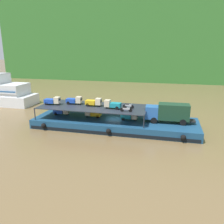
# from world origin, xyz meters

# --- Properties ---
(ground_plane) EXTENTS (400.00, 400.00, 0.00)m
(ground_plane) POSITION_xyz_m (0.00, 0.00, 0.00)
(ground_plane) COLOR brown
(hillside_far_bank) EXTENTS (125.32, 31.43, 37.50)m
(hillside_far_bank) POSITION_xyz_m (0.00, 68.79, 21.12)
(hillside_far_bank) COLOR #33702D
(hillside_far_bank) RESTS_ON ground
(cargo_barge) EXTENTS (27.49, 8.65, 1.50)m
(cargo_barge) POSITION_xyz_m (0.00, -0.03, 0.75)
(cargo_barge) COLOR navy
(cargo_barge) RESTS_ON ground
(covered_lorry) EXTENTS (7.90, 2.46, 3.10)m
(covered_lorry) POSITION_xyz_m (8.76, 0.20, 3.19)
(covered_lorry) COLOR #285BA3
(covered_lorry) RESTS_ON cargo_barge
(cargo_rack) EXTENTS (18.29, 7.23, 2.00)m
(cargo_rack) POSITION_xyz_m (-3.80, 0.00, 3.44)
(cargo_rack) COLOR #232833
(cargo_rack) RESTS_ON cargo_barge
(mini_truck_lower_stern) EXTENTS (2.80, 1.30, 1.38)m
(mini_truck_lower_stern) POSITION_xyz_m (-9.84, 0.30, 2.19)
(mini_truck_lower_stern) COLOR #1E47B7
(mini_truck_lower_stern) RESTS_ON cargo_barge
(mini_truck_lower_aft) EXTENTS (2.79, 1.29, 1.38)m
(mini_truck_lower_aft) POSITION_xyz_m (-3.99, 0.32, 2.19)
(mini_truck_lower_aft) COLOR gold
(mini_truck_lower_aft) RESTS_ON cargo_barge
(mini_truck_lower_mid) EXTENTS (2.77, 1.26, 1.38)m
(mini_truck_lower_mid) POSITION_xyz_m (2.53, 0.06, 2.19)
(mini_truck_lower_mid) COLOR teal
(mini_truck_lower_mid) RESTS_ON cargo_barge
(mini_truck_upper_stern) EXTENTS (2.79, 1.28, 1.38)m
(mini_truck_upper_stern) POSITION_xyz_m (-11.07, -0.50, 4.19)
(mini_truck_upper_stern) COLOR #1E47B7
(mini_truck_upper_stern) RESTS_ON cargo_rack
(mini_truck_upper_mid) EXTENTS (2.75, 1.22, 1.38)m
(mini_truck_upper_mid) POSITION_xyz_m (-7.49, 0.71, 4.19)
(mini_truck_upper_mid) COLOR #1E47B7
(mini_truck_upper_mid) RESTS_ON cargo_rack
(mini_truck_upper_fore) EXTENTS (2.76, 1.23, 1.38)m
(mini_truck_upper_fore) POSITION_xyz_m (-3.72, 0.20, 4.19)
(mini_truck_upper_fore) COLOR gold
(mini_truck_upper_fore) RESTS_ON cargo_rack
(mini_truck_upper_bow) EXTENTS (2.80, 1.30, 1.38)m
(mini_truck_upper_bow) POSITION_xyz_m (-0.26, -0.68, 4.19)
(mini_truck_upper_bow) COLOR teal
(mini_truck_upper_bow) RESTS_ON cargo_rack
(motorcycle_upper_port) EXTENTS (1.90, 0.55, 0.87)m
(motorcycle_upper_port) POSITION_xyz_m (2.32, -2.17, 3.93)
(motorcycle_upper_port) COLOR black
(motorcycle_upper_port) RESTS_ON cargo_rack
(motorcycle_upper_centre) EXTENTS (1.90, 0.55, 0.87)m
(motorcycle_upper_centre) POSITION_xyz_m (2.27, 0.00, 3.93)
(motorcycle_upper_centre) COLOR black
(motorcycle_upper_centre) RESTS_ON cargo_rack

